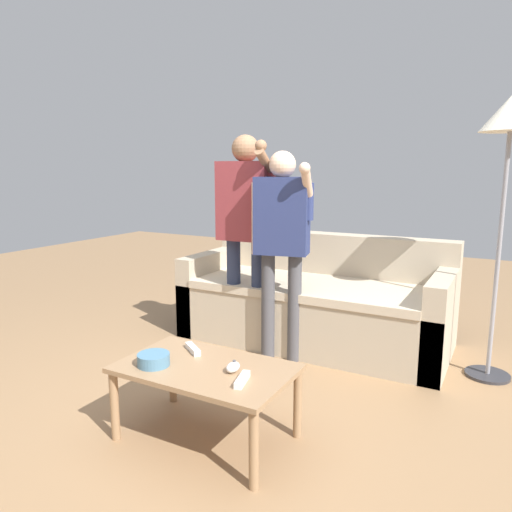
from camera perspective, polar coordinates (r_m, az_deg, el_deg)
name	(u,v)px	position (r m, az deg, el deg)	size (l,w,h in m)	color
ground_plane	(220,426)	(2.70, -4.31, -19.66)	(12.00, 12.00, 0.00)	#93704C
couch	(316,303)	(3.82, 7.17, -5.68)	(2.03, 0.90, 0.82)	#B7A88E
coffee_table	(206,376)	(2.45, -6.03, -14.11)	(0.86, 0.53, 0.39)	#997551
snack_bowl	(154,360)	(2.47, -12.19, -12.05)	(0.16, 0.16, 0.06)	teal
game_remote_nunchuk	(233,367)	(2.35, -2.77, -13.18)	(0.06, 0.09, 0.05)	white
floor_lamp	(510,133)	(3.33, 28.18, 12.90)	(0.36, 0.36, 1.79)	#2D2D33
player_center	(282,232)	(3.28, 3.12, 2.95)	(0.47, 0.31, 1.47)	#47474C
player_left	(246,217)	(3.50, -1.26, 4.71)	(0.48, 0.31, 1.59)	#2D3856
game_remote_wand_near	(193,349)	(2.61, -7.56, -10.98)	(0.15, 0.12, 0.03)	white
game_remote_wand_far	(242,380)	(2.24, -1.66, -14.62)	(0.07, 0.16, 0.03)	white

